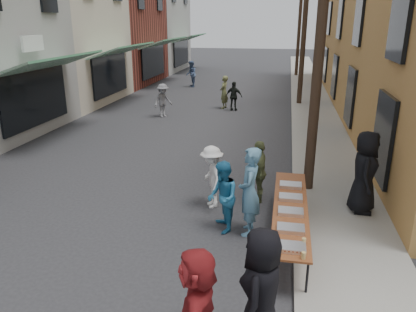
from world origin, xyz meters
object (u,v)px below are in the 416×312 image
at_px(utility_pole_near, 322,17).
at_px(catering_tray_sausage, 291,247).
at_px(serving_table, 290,209).
at_px(guest_front_a, 262,292).
at_px(guest_front_c, 222,197).
at_px(utility_pole_mid, 305,18).
at_px(utility_pole_far, 300,19).
at_px(server, 365,172).

bearing_deg(utility_pole_near, catering_tray_sausage, -96.54).
distance_m(serving_table, guest_front_a, 3.18).
bearing_deg(guest_front_c, utility_pole_mid, 152.70).
height_order(utility_pole_far, server, utility_pole_far).
xyz_separation_m(utility_pole_far, catering_tray_sausage, (-0.50, -28.36, -3.71)).
bearing_deg(guest_front_c, catering_tray_sausage, 19.52).
height_order(utility_pole_mid, serving_table, utility_pole_mid).
height_order(utility_pole_near, catering_tray_sausage, utility_pole_near).
bearing_deg(server, utility_pole_far, 9.58).
height_order(utility_pole_mid, guest_front_c, utility_pole_mid).
relative_size(utility_pole_far, catering_tray_sausage, 18.00).
xyz_separation_m(utility_pole_near, utility_pole_far, (0.00, 24.00, 0.00)).
distance_m(utility_pole_mid, serving_table, 15.20).
distance_m(utility_pole_near, server, 3.81).
bearing_deg(utility_pole_near, serving_table, -100.46).
bearing_deg(guest_front_a, serving_table, -174.53).
bearing_deg(utility_pole_far, catering_tray_sausage, -91.01).
height_order(catering_tray_sausage, guest_front_a, guest_front_a).
bearing_deg(utility_pole_mid, server, -84.96).
bearing_deg(server, utility_pole_near, 50.89).
distance_m(utility_pole_far, server, 25.47).
relative_size(utility_pole_mid, serving_table, 2.25).
distance_m(utility_pole_near, guest_front_c, 4.92).
relative_size(guest_front_c, server, 0.81).
height_order(serving_table, catering_tray_sausage, catering_tray_sausage).
height_order(utility_pole_near, utility_pole_far, same).
xyz_separation_m(utility_pole_mid, catering_tray_sausage, (-0.50, -16.36, -3.71)).
relative_size(catering_tray_sausage, guest_front_c, 0.31).
bearing_deg(serving_table, guest_front_a, -97.24).
distance_m(utility_pole_far, guest_front_a, 30.08).
relative_size(utility_pole_far, serving_table, 2.25).
bearing_deg(utility_pole_near, server, -46.04).
xyz_separation_m(utility_pole_mid, serving_table, (-0.50, -14.71, -3.79)).
relative_size(utility_pole_near, catering_tray_sausage, 18.00).
bearing_deg(utility_pole_near, utility_pole_far, 90.00).
relative_size(utility_pole_far, server, 4.59).
xyz_separation_m(utility_pole_far, guest_front_c, (-1.95, -26.58, -3.70)).
relative_size(catering_tray_sausage, server, 0.25).
bearing_deg(catering_tray_sausage, server, 62.16).
distance_m(catering_tray_sausage, guest_front_a, 1.56).
bearing_deg(guest_front_c, server, 94.15).
bearing_deg(utility_pole_far, utility_pole_mid, -90.00).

